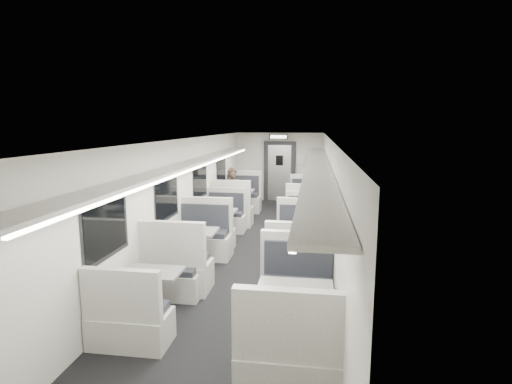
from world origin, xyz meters
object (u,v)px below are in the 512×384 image
(booth_right_a, at_px, (306,205))
(passenger, at_px, (233,197))
(booth_left_c, at_px, (192,250))
(booth_right_c, at_px, (301,251))
(booth_left_d, at_px, (153,294))
(booth_right_d, at_px, (295,317))
(booth_left_b, at_px, (219,224))
(exit_sign, at_px, (279,137))
(booth_left_a, at_px, (237,204))
(vestibule_door, at_px, (279,172))
(booth_right_b, at_px, (304,227))

(booth_right_a, bearing_deg, passenger, -150.00)
(booth_left_c, relative_size, booth_right_c, 1.01)
(booth_left_d, relative_size, passenger, 1.25)
(booth_left_d, distance_m, booth_right_d, 2.06)
(booth_left_d, xyz_separation_m, booth_right_c, (2.00, 2.07, 0.05))
(booth_left_b, xyz_separation_m, exit_sign, (1.00, 4.48, 1.91))
(booth_left_a, bearing_deg, exit_sign, 66.05)
(passenger, bearing_deg, booth_right_a, 21.10)
(booth_left_a, xyz_separation_m, booth_left_b, (0.00, -2.23, -0.05))
(booth_left_a, relative_size, vestibule_door, 1.12)
(booth_left_c, height_order, exit_sign, exit_sign)
(booth_left_c, relative_size, booth_right_d, 1.02)
(booth_left_a, xyz_separation_m, booth_left_d, (0.00, -6.12, -0.07))
(exit_sign, bearing_deg, passenger, -106.81)
(booth_left_a, relative_size, booth_left_c, 1.04)
(booth_right_a, xyz_separation_m, booth_right_d, (0.00, -6.89, 0.01))
(booth_left_d, bearing_deg, booth_left_b, 90.00)
(booth_left_b, xyz_separation_m, booth_left_d, (0.00, -3.89, -0.02))
(booth_left_b, distance_m, vestibule_door, 5.11)
(booth_left_d, bearing_deg, booth_right_c, 46.03)
(booth_left_b, bearing_deg, booth_right_d, -65.49)
(booth_left_b, height_order, vestibule_door, vestibule_door)
(booth_left_d, xyz_separation_m, booth_right_a, (2.00, 6.39, 0.03))
(booth_left_a, distance_m, booth_right_c, 4.52)
(booth_right_d, bearing_deg, booth_right_b, 90.00)
(booth_left_c, height_order, booth_right_c, booth_left_c)
(booth_left_d, bearing_deg, passenger, 89.30)
(booth_left_d, bearing_deg, booth_right_a, 72.63)
(booth_right_c, bearing_deg, booth_left_b, 137.70)
(booth_right_c, height_order, passenger, passenger)
(booth_right_b, height_order, booth_right_c, booth_right_c)
(booth_left_b, relative_size, booth_right_b, 1.05)
(booth_left_b, bearing_deg, booth_right_b, 3.07)
(booth_left_c, height_order, vestibule_door, vestibule_door)
(vestibule_door, bearing_deg, booth_left_c, -98.04)
(booth_left_d, distance_m, vestibule_door, 8.94)
(booth_right_d, bearing_deg, booth_left_a, 106.82)
(booth_left_a, xyz_separation_m, passenger, (0.06, -0.85, 0.36))
(booth_right_a, relative_size, booth_right_c, 0.96)
(booth_right_a, xyz_separation_m, passenger, (-1.94, -1.12, 0.40))
(booth_left_b, height_order, booth_right_b, booth_left_b)
(vestibule_door, relative_size, exit_sign, 3.39)
(booth_left_c, height_order, booth_right_b, booth_left_c)
(booth_left_a, xyz_separation_m, booth_right_c, (2.00, -4.05, -0.02))
(vestibule_door, bearing_deg, booth_left_b, -101.38)
(passenger, height_order, vestibule_door, vestibule_door)
(booth_left_c, bearing_deg, vestibule_door, 81.96)
(booth_left_b, bearing_deg, passenger, 87.34)
(booth_left_d, bearing_deg, booth_right_b, 63.43)
(booth_right_b, distance_m, booth_right_d, 4.49)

